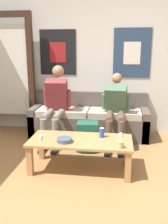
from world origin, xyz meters
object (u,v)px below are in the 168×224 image
backpack (87,137)px  drink_can_blue (102,133)px  person_seated_adult (56,102)px  ceramic_bowl (64,140)px  pillar_candle (120,145)px  game_controller_near_right (40,138)px  couch (89,120)px  coffee_table (81,144)px  person_seated_teen (116,107)px  game_controller_near_left (121,135)px

backpack → drink_can_blue: bearing=-63.6°
person_seated_adult → ceramic_bowl: size_ratio=6.38×
ceramic_bowl → person_seated_adult: bearing=109.1°
pillar_candle → game_controller_near_right: 1.02m
backpack → ceramic_bowl: (-0.20, -0.74, 0.23)m
couch → backpack: 0.71m
ceramic_bowl → pillar_candle: pillar_candle is taller
person_seated_adult → coffee_table: bearing=-60.2°
backpack → coffee_table: bearing=-91.1°
couch → game_controller_near_right: 1.45m
person_seated_teen → game_controller_near_right: bearing=-132.3°
person_seated_teen → game_controller_near_right: person_seated_teen is taller
pillar_candle → drink_can_blue: size_ratio=0.71×
person_seated_teen → pillar_candle: 1.21m
backpack → drink_can_blue: drink_can_blue is taller
couch → pillar_candle: (0.54, -1.53, 0.17)m
pillar_candle → game_controller_near_left: (0.01, 0.40, -0.03)m
game_controller_near_left → game_controller_near_right: (-1.02, -0.24, 0.00)m
couch → pillar_candle: couch is taller
backpack → game_controller_near_left: 0.68m
game_controller_near_left → coffee_table: bearing=-158.7°
backpack → game_controller_near_right: backpack is taller
ceramic_bowl → game_controller_near_right: (-0.33, 0.07, -0.02)m
game_controller_near_right → coffee_table: bearing=4.6°
person_seated_adult → backpack: (0.58, -0.36, -0.46)m
pillar_candle → ceramic_bowl: bearing=172.3°
person_seated_adult → game_controller_near_left: (1.07, -0.79, -0.25)m
drink_can_blue → game_controller_near_right: bearing=-168.2°
pillar_candle → couch: bearing=109.5°
couch → backpack: couch is taller
pillar_candle → game_controller_near_right: (-1.01, 0.17, -0.03)m
drink_can_blue → pillar_candle: bearing=-54.1°
person_seated_teen → game_controller_near_left: (0.08, -0.79, -0.19)m
pillar_candle → drink_can_blue: bearing=125.9°
coffee_table → game_controller_near_left: bearing=21.3°
drink_can_blue → game_controller_near_left: size_ratio=0.86×
backpack → pillar_candle: size_ratio=5.03×
pillar_candle → game_controller_near_right: bearing=170.7°
ceramic_bowl → game_controller_near_left: bearing=24.4°
coffee_table → ceramic_bowl: size_ratio=6.62×
ceramic_bowl → drink_can_blue: (0.44, 0.24, 0.03)m
person_seated_teen → game_controller_near_left: person_seated_teen is taller
person_seated_adult → pillar_candle: size_ratio=14.17×
person_seated_teen → ceramic_bowl: person_seated_teen is taller
game_controller_near_left → ceramic_bowl: bearing=-155.6°
person_seated_adult → drink_can_blue: person_seated_adult is taller
person_seated_teen → ceramic_bowl: size_ratio=5.77×
coffee_table → person_seated_teen: (0.42, 0.99, 0.27)m
couch → ceramic_bowl: couch is taller
person_seated_adult → drink_can_blue: (0.82, -0.86, -0.20)m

